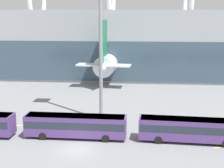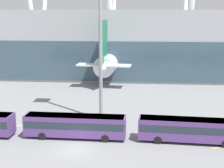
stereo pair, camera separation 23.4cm
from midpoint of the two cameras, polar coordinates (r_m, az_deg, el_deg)
The scene contains 5 objects.
ground_plane at distance 42.52m, azimuth -6.02°, elevation -10.71°, with size 440.00×440.00×0.00m, color slate.
airliner_at_gate_far at distance 87.38m, azimuth 0.33°, elevation 4.27°, with size 38.26×38.64×14.61m.
shuttle_bus_1 at distance 45.47m, azimuth -6.24°, elevation -6.74°, with size 13.33×2.81×3.06m.
shuttle_bus_2 at distance 44.88m, azimuth 12.94°, elevation -7.24°, with size 13.42×3.40×3.06m.
lane_stripe_4 at distance 52.43m, azimuth -17.73°, elevation -6.77°, with size 11.51×0.25×0.01m, color yellow.
Camera 1 is at (7.50, -38.49, 16.40)m, focal length 55.00 mm.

